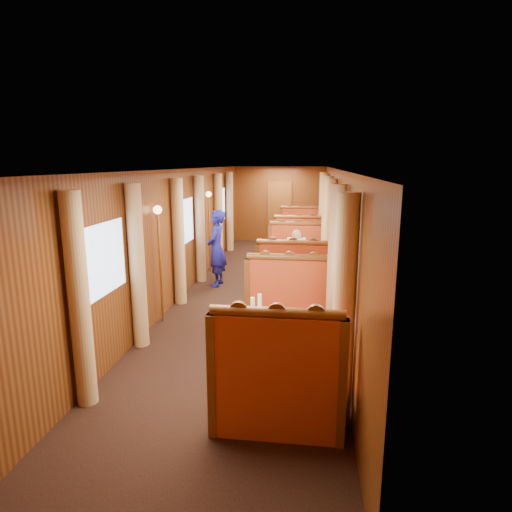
% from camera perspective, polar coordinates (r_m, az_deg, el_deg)
% --- Properties ---
extents(floor, '(3.00, 12.00, 0.01)m').
position_cam_1_polar(floor, '(8.79, 0.21, -4.99)').
color(floor, black).
rests_on(floor, ground).
extents(ceiling, '(3.00, 12.00, 0.01)m').
position_cam_1_polar(ceiling, '(8.39, 0.23, 11.54)').
color(ceiling, silver).
rests_on(ceiling, wall_left).
extents(wall_far, '(3.00, 0.01, 2.50)m').
position_cam_1_polar(wall_far, '(14.43, 3.16, 6.87)').
color(wall_far, brown).
rests_on(wall_far, floor).
extents(wall_near, '(3.00, 0.01, 2.50)m').
position_cam_1_polar(wall_near, '(2.88, -15.16, -16.38)').
color(wall_near, brown).
rests_on(wall_near, floor).
extents(wall_left, '(0.01, 12.00, 2.50)m').
position_cam_1_polar(wall_left, '(8.81, -9.53, 3.23)').
color(wall_left, brown).
rests_on(wall_left, floor).
extents(wall_right, '(0.01, 12.00, 2.50)m').
position_cam_1_polar(wall_right, '(8.45, 10.38, 2.82)').
color(wall_right, brown).
rests_on(wall_right, floor).
extents(doorway_far, '(0.80, 0.04, 2.00)m').
position_cam_1_polar(doorway_far, '(14.42, 3.14, 5.87)').
color(doorway_far, brown).
rests_on(doorway_far, floor).
extents(table_near, '(1.05, 0.72, 0.75)m').
position_cam_1_polar(table_near, '(5.33, 3.70, -12.57)').
color(table_near, white).
rests_on(table_near, floor).
extents(banquette_near_fwd, '(1.30, 0.55, 1.34)m').
position_cam_1_polar(banquette_near_fwd, '(4.40, 2.83, -17.53)').
color(banquette_near_fwd, '#A81C12').
rests_on(banquette_near_fwd, floor).
extents(banquette_near_aft, '(1.30, 0.55, 1.34)m').
position_cam_1_polar(banquette_near_aft, '(6.24, 4.30, -8.26)').
color(banquette_near_aft, '#A81C12').
rests_on(banquette_near_aft, floor).
extents(table_mid, '(1.05, 0.72, 0.75)m').
position_cam_1_polar(table_mid, '(8.63, 5.17, -2.78)').
color(table_mid, white).
rests_on(table_mid, floor).
extents(banquette_mid_fwd, '(1.30, 0.55, 1.34)m').
position_cam_1_polar(banquette_mid_fwd, '(7.64, 4.89, -4.40)').
color(banquette_mid_fwd, '#A81C12').
rests_on(banquette_mid_fwd, floor).
extents(banquette_mid_aft, '(1.30, 0.55, 1.34)m').
position_cam_1_polar(banquette_mid_aft, '(9.60, 5.41, -0.93)').
color(banquette_mid_aft, '#A81C12').
rests_on(banquette_mid_aft, floor).
extents(table_far, '(1.05, 0.72, 0.75)m').
position_cam_1_polar(table_far, '(12.04, 5.81, 1.53)').
color(table_far, white).
rests_on(table_far, floor).
extents(banquette_far_fwd, '(1.30, 0.55, 1.34)m').
position_cam_1_polar(banquette_far_fwd, '(11.03, 5.67, 0.81)').
color(banquette_far_fwd, '#A81C12').
rests_on(banquette_far_fwd, floor).
extents(banquette_far_aft, '(1.30, 0.55, 1.34)m').
position_cam_1_polar(banquette_far_aft, '(13.03, 5.94, 2.57)').
color(banquette_far_aft, '#A81C12').
rests_on(banquette_far_aft, floor).
extents(tea_tray, '(0.40, 0.35, 0.01)m').
position_cam_1_polar(tea_tray, '(5.15, 2.76, -8.82)').
color(tea_tray, silver).
rests_on(tea_tray, table_near).
extents(teapot_left, '(0.18, 0.15, 0.13)m').
position_cam_1_polar(teapot_left, '(5.11, 1.26, -8.30)').
color(teapot_left, silver).
rests_on(teapot_left, tea_tray).
extents(teapot_right, '(0.20, 0.18, 0.14)m').
position_cam_1_polar(teapot_right, '(5.05, 3.29, -8.53)').
color(teapot_right, silver).
rests_on(teapot_right, tea_tray).
extents(teapot_back, '(0.18, 0.14, 0.13)m').
position_cam_1_polar(teapot_back, '(5.25, 2.66, -7.75)').
color(teapot_back, silver).
rests_on(teapot_back, tea_tray).
extents(fruit_plate, '(0.24, 0.24, 0.05)m').
position_cam_1_polar(fruit_plate, '(5.05, 6.67, -9.20)').
color(fruit_plate, white).
rests_on(fruit_plate, table_near).
extents(cup_inboard, '(0.08, 0.08, 0.26)m').
position_cam_1_polar(cup_inboard, '(5.26, -0.45, -7.21)').
color(cup_inboard, white).
rests_on(cup_inboard, table_near).
extents(cup_outboard, '(0.08, 0.08, 0.26)m').
position_cam_1_polar(cup_outboard, '(5.40, 0.48, -6.71)').
color(cup_outboard, white).
rests_on(cup_outboard, table_near).
extents(rose_vase_mid, '(0.06, 0.06, 0.36)m').
position_cam_1_polar(rose_vase_mid, '(8.52, 5.01, 0.84)').
color(rose_vase_mid, silver).
rests_on(rose_vase_mid, table_mid).
extents(rose_vase_far, '(0.06, 0.06, 0.36)m').
position_cam_1_polar(rose_vase_far, '(11.95, 5.89, 4.14)').
color(rose_vase_far, silver).
rests_on(rose_vase_far, table_far).
extents(window_left_near, '(0.01, 1.20, 0.90)m').
position_cam_1_polar(window_left_near, '(5.56, -19.77, -0.50)').
color(window_left_near, '#92ADD2').
rests_on(window_left_near, wall_left).
extents(curtain_left_near_a, '(0.22, 0.22, 2.35)m').
position_cam_1_polar(curtain_left_near_a, '(4.92, -22.52, -5.66)').
color(curtain_left_near_a, tan).
rests_on(curtain_left_near_a, floor).
extents(curtain_left_near_b, '(0.22, 0.22, 2.35)m').
position_cam_1_polar(curtain_left_near_b, '(6.27, -15.55, -1.42)').
color(curtain_left_near_b, tan).
rests_on(curtain_left_near_b, floor).
extents(window_right_near, '(0.01, 1.20, 0.90)m').
position_cam_1_polar(window_right_near, '(4.99, 12.34, -1.48)').
color(window_right_near, '#92ADD2').
rests_on(window_right_near, wall_right).
extents(curtain_right_near_a, '(0.22, 0.22, 2.35)m').
position_cam_1_polar(curtain_right_near_a, '(4.31, 11.64, -7.47)').
color(curtain_right_near_a, tan).
rests_on(curtain_right_near_a, floor).
extents(curtain_right_near_b, '(0.22, 0.22, 2.35)m').
position_cam_1_polar(curtain_right_near_b, '(5.80, 10.53, -2.27)').
color(curtain_right_near_b, tan).
rests_on(curtain_right_near_b, floor).
extents(window_left_mid, '(0.01, 1.20, 0.90)m').
position_cam_1_polar(window_left_mid, '(8.77, -9.48, 4.52)').
color(window_left_mid, '#92ADD2').
rests_on(window_left_mid, wall_left).
extents(curtain_left_mid_a, '(0.22, 0.22, 2.35)m').
position_cam_1_polar(curtain_left_mid_a, '(8.05, -10.27, 1.82)').
color(curtain_left_mid_a, tan).
rests_on(curtain_left_mid_a, floor).
extents(curtain_left_mid_b, '(0.22, 0.22, 2.35)m').
position_cam_1_polar(curtain_left_mid_b, '(9.53, -7.48, 3.52)').
color(curtain_left_mid_b, tan).
rests_on(curtain_left_mid_b, floor).
extents(window_right_mid, '(0.01, 1.20, 0.90)m').
position_cam_1_polar(window_right_mid, '(8.42, 10.33, 4.17)').
color(window_right_mid, '#92ADD2').
rests_on(window_right_mid, wall_right).
extents(curtain_right_mid_a, '(0.22, 0.22, 2.35)m').
position_cam_1_polar(curtain_right_mid_a, '(7.69, 9.76, 1.35)').
color(curtain_right_mid_a, tan).
rests_on(curtain_right_mid_a, floor).
extents(curtain_right_mid_b, '(0.22, 0.22, 2.35)m').
position_cam_1_polar(curtain_right_mid_b, '(9.23, 9.37, 3.18)').
color(curtain_right_mid_b, tan).
rests_on(curtain_right_mid_b, floor).
extents(window_left_far, '(0.01, 1.20, 0.90)m').
position_cam_1_polar(window_left_far, '(12.14, -4.75, 6.77)').
color(window_left_far, '#92ADD2').
rests_on(window_left_far, wall_left).
extents(curtain_left_far_a, '(0.22, 0.22, 2.35)m').
position_cam_1_polar(curtain_left_far_a, '(11.40, -5.02, 5.01)').
color(curtain_left_far_a, tan).
rests_on(curtain_left_far_a, floor).
extents(curtain_left_far_b, '(0.22, 0.22, 2.35)m').
position_cam_1_polar(curtain_left_far_b, '(12.91, -3.56, 5.90)').
color(curtain_left_far_b, tan).
rests_on(curtain_left_far_b, floor).
extents(window_right_far, '(0.01, 1.20, 0.90)m').
position_cam_1_polar(window_right_far, '(11.89, 9.49, 6.53)').
color(window_right_far, '#92ADD2').
rests_on(window_right_far, wall_right).
extents(curtain_right_far_a, '(0.22, 0.22, 2.35)m').
position_cam_1_polar(curtain_right_far_a, '(11.14, 9.04, 4.74)').
color(curtain_right_far_a, tan).
rests_on(curtain_right_far_a, floor).
extents(curtain_right_far_b, '(0.22, 0.22, 2.35)m').
position_cam_1_polar(curtain_right_far_b, '(12.69, 8.84, 5.66)').
color(curtain_right_far_b, tan).
rests_on(curtain_right_far_b, floor).
extents(sconce_left_fore, '(0.14, 0.14, 1.95)m').
position_cam_1_polar(sconce_left_fore, '(7.12, -12.81, 2.05)').
color(sconce_left_fore, '#BF8C3F').
rests_on(sconce_left_fore, floor).
extents(sconce_right_fore, '(0.14, 0.14, 1.95)m').
position_cam_1_polar(sconce_right_fore, '(6.70, 10.33, 1.54)').
color(sconce_right_fore, '#BF8C3F').
rests_on(sconce_right_fore, floor).
extents(sconce_left_aft, '(0.14, 0.14, 1.95)m').
position_cam_1_polar(sconce_left_aft, '(10.44, -6.27, 5.48)').
color(sconce_left_aft, '#BF8C3F').
rests_on(sconce_left_aft, floor).
extents(sconce_right_aft, '(0.14, 0.14, 1.95)m').
position_cam_1_polar(sconce_right_aft, '(10.16, 9.34, 5.20)').
color(sconce_right_aft, '#BF8C3F').
rests_on(sconce_right_aft, floor).
extents(steward, '(0.41, 0.61, 1.65)m').
position_cam_1_polar(steward, '(9.19, -5.28, 1.02)').
color(steward, navy).
rests_on(steward, floor).
extents(passenger, '(0.40, 0.44, 0.76)m').
position_cam_1_polar(passenger, '(9.27, 5.39, 0.61)').
color(passenger, beige).
rests_on(passenger, banquette_mid_aft).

